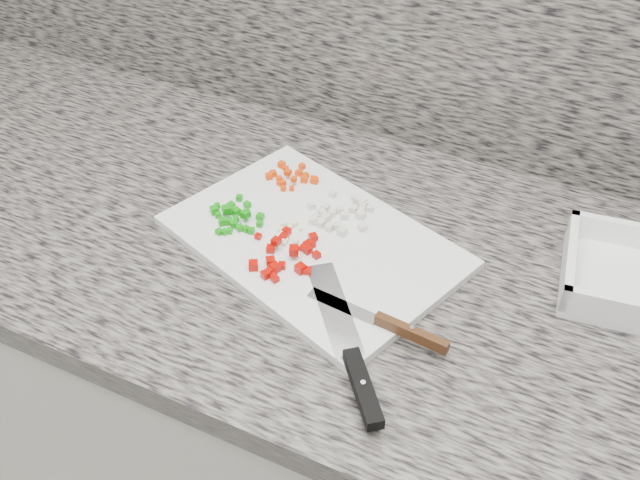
{
  "coord_description": "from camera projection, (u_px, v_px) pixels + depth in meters",
  "views": [
    {
      "loc": [
        0.24,
        0.75,
        1.57
      ],
      "look_at": [
        -0.07,
        1.41,
        0.93
      ],
      "focal_mm": 40.0,
      "sensor_mm": 36.0,
      "label": 1
    }
  ],
  "objects": [
    {
      "name": "cabinet",
      "position": [
        363.0,
        448.0,
        1.3
      ],
      "size": [
        3.92,
        0.62,
        0.86
      ],
      "primitive_type": "cube",
      "color": "white",
      "rests_on": "ground"
    },
    {
      "name": "countertop",
      "position": [
        376.0,
        270.0,
        1.0
      ],
      "size": [
        3.96,
        0.64,
        0.04
      ],
      "primitive_type": "cube",
      "color": "slate",
      "rests_on": "cabinet"
    },
    {
      "name": "cutting_board",
      "position": [
        313.0,
        242.0,
        1.01
      ],
      "size": [
        0.46,
        0.38,
        0.01
      ],
      "primitive_type": "cube",
      "rotation": [
        0.0,
        0.0,
        -0.35
      ],
      "color": "white",
      "rests_on": "countertop"
    },
    {
      "name": "carrot_pile",
      "position": [
        292.0,
        176.0,
        1.11
      ],
      "size": [
        0.08,
        0.07,
        0.02
      ],
      "color": "#E63C05",
      "rests_on": "cutting_board"
    },
    {
      "name": "onion_pile",
      "position": [
        340.0,
        213.0,
        1.04
      ],
      "size": [
        0.1,
        0.09,
        0.01
      ],
      "color": "silver",
      "rests_on": "cutting_board"
    },
    {
      "name": "green_pepper_pile",
      "position": [
        234.0,
        216.0,
        1.03
      ],
      "size": [
        0.09,
        0.09,
        0.02
      ],
      "color": "#108F0D",
      "rests_on": "cutting_board"
    },
    {
      "name": "red_pepper_pile",
      "position": [
        287.0,
        255.0,
        0.97
      ],
      "size": [
        0.1,
        0.11,
        0.02
      ],
      "color": "#AE0902",
      "rests_on": "cutting_board"
    },
    {
      "name": "garlic_pile",
      "position": [
        287.0,
        233.0,
        1.01
      ],
      "size": [
        0.04,
        0.05,
        0.01
      ],
      "color": "#FAF1C1",
      "rests_on": "cutting_board"
    },
    {
      "name": "chef_knife",
      "position": [
        352.0,
        358.0,
        0.83
      ],
      "size": [
        0.19,
        0.22,
        0.02
      ],
      "rotation": [
        0.0,
        0.0,
        -0.89
      ],
      "color": "silver",
      "rests_on": "cutting_board"
    },
    {
      "name": "paring_knife",
      "position": [
        393.0,
        326.0,
        0.87
      ],
      "size": [
        0.19,
        0.03,
        0.02
      ],
      "rotation": [
        0.0,
        0.0,
        -0.1
      ],
      "color": "silver",
      "rests_on": "cutting_board"
    }
  ]
}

